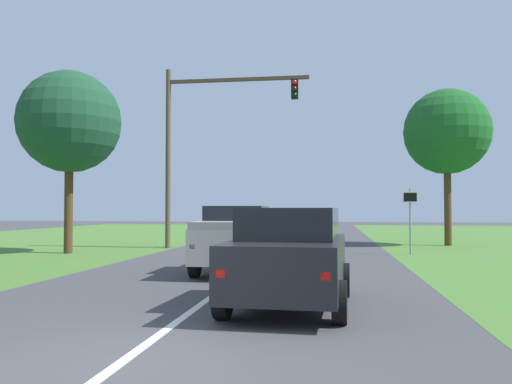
# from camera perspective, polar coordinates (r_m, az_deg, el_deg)

# --- Properties ---
(ground_plane) EXTENTS (120.00, 120.00, 0.00)m
(ground_plane) POSITION_cam_1_polar(r_m,az_deg,el_deg) (16.64, -0.65, -8.33)
(ground_plane) COLOR #424244
(red_suv_near) EXTENTS (2.36, 4.51, 1.90)m
(red_suv_near) POSITION_cam_1_polar(r_m,az_deg,el_deg) (10.25, 3.78, -6.76)
(red_suv_near) COLOR black
(red_suv_near) RESTS_ON ground_plane
(pickup_truck_lead) EXTENTS (2.21, 5.26, 1.96)m
(pickup_truck_lead) POSITION_cam_1_polar(r_m,az_deg,el_deg) (15.83, -1.97, -5.00)
(pickup_truck_lead) COLOR #B7B2A8
(pickup_truck_lead) RESTS_ON ground_plane
(traffic_light) EXTENTS (6.90, 0.40, 8.60)m
(traffic_light) POSITION_cam_1_polar(r_m,az_deg,el_deg) (25.32, -5.97, 6.56)
(traffic_light) COLOR brown
(traffic_light) RESTS_ON ground_plane
(keep_moving_sign) EXTENTS (0.60, 0.09, 2.71)m
(keep_moving_sign) POSITION_cam_1_polar(r_m,az_deg,el_deg) (22.40, 16.40, -2.16)
(keep_moving_sign) COLOR gray
(keep_moving_sign) RESTS_ON ground_plane
(oak_tree_right) EXTENTS (4.38, 4.38, 8.04)m
(oak_tree_right) POSITION_cam_1_polar(r_m,az_deg,el_deg) (28.86, 20.02, 6.14)
(oak_tree_right) COLOR #4C351E
(oak_tree_right) RESTS_ON ground_plane
(extra_tree_1) EXTENTS (4.33, 4.33, 7.76)m
(extra_tree_1) POSITION_cam_1_polar(r_m,az_deg,el_deg) (23.92, -19.58, 7.15)
(extra_tree_1) COLOR #4C351E
(extra_tree_1) RESTS_ON ground_plane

